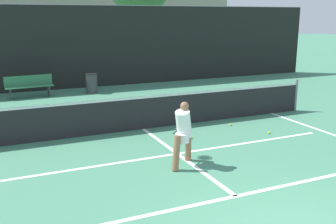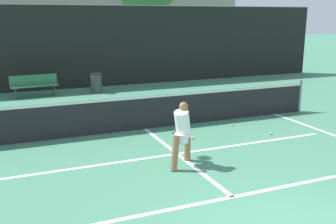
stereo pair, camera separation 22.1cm
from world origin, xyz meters
name	(u,v)px [view 1 (the left image)]	position (x,y,z in m)	size (l,w,h in m)	color
court_baseline_near	(236,196)	(0.00, 1.65, 0.00)	(11.00, 0.10, 0.01)	white
court_service_line	(177,154)	(0.00, 4.09, 0.00)	(8.25, 0.10, 0.01)	white
court_center_mark	(179,155)	(0.00, 4.00, 0.00)	(0.10, 4.70, 0.01)	white
court_sideline_right	(325,132)	(4.51, 4.00, 0.00)	(0.10, 5.70, 0.01)	white
net	(143,112)	(0.00, 6.35, 0.51)	(11.09, 0.09, 1.07)	slate
fence_back	(84,47)	(0.00, 13.67, 1.79)	(24.00, 0.06, 3.60)	black
player_practicing	(183,132)	(-0.18, 3.45, 0.74)	(0.85, 1.08, 1.39)	#8C6042
tennis_ball_scattered_0	(269,133)	(2.97, 4.51, 0.03)	(0.07, 0.07, 0.07)	#D1E033
tennis_ball_scattered_2	(230,125)	(2.46, 5.64, 0.03)	(0.07, 0.07, 0.07)	#D1E033
tennis_ball_scattered_4	(192,138)	(0.83, 4.97, 0.03)	(0.07, 0.07, 0.07)	#D1E033
courtside_bench	(29,85)	(-2.52, 12.36, 0.48)	(1.84, 0.53, 0.86)	#33724C
trash_bin	(92,83)	(-0.06, 12.29, 0.41)	(0.49, 0.49, 0.82)	#3F3F42
parked_car	(30,69)	(-2.08, 16.67, 0.56)	(1.74, 4.34, 1.33)	maroon
building_far	(37,20)	(0.00, 31.81, 2.75)	(36.00, 2.40, 5.50)	gray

